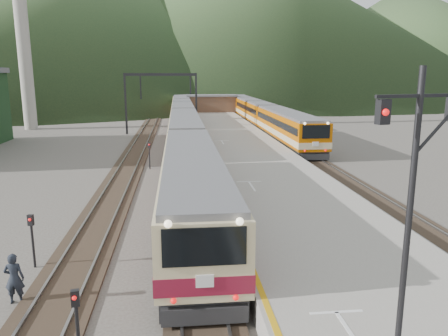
{
  "coord_description": "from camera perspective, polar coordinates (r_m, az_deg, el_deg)",
  "views": [
    {
      "loc": [
        -0.7,
        -3.99,
        7.82
      ],
      "look_at": [
        2.15,
        22.94,
        2.0
      ],
      "focal_mm": 35.0,
      "sensor_mm": 36.0,
      "label": 1
    }
  ],
  "objects": [
    {
      "name": "track_main",
      "position": [
        44.68,
        -5.05,
        2.09
      ],
      "size": [
        2.6,
        200.0,
        0.23
      ],
      "color": "black",
      "rests_on": "ground"
    },
    {
      "name": "track_far",
      "position": [
        44.88,
        -11.45,
        1.94
      ],
      "size": [
        2.6,
        200.0,
        0.23
      ],
      "color": "black",
      "rests_on": "ground"
    },
    {
      "name": "track_second",
      "position": [
        46.31,
        9.33,
        2.33
      ],
      "size": [
        2.6,
        200.0,
        0.23
      ],
      "color": "black",
      "rests_on": "ground"
    },
    {
      "name": "platform",
      "position": [
        43.09,
        2.46,
        2.34
      ],
      "size": [
        8.0,
        100.0,
        1.0
      ],
      "primitive_type": "cube",
      "color": "gray",
      "rests_on": "ground"
    },
    {
      "name": "gantry_near",
      "position": [
        59.07,
        -8.24,
        9.84
      ],
      "size": [
        9.55,
        0.25,
        8.0
      ],
      "color": "black",
      "rests_on": "ground"
    },
    {
      "name": "gantry_far",
      "position": [
        84.05,
        -7.63,
        10.51
      ],
      "size": [
        9.55,
        0.25,
        8.0
      ],
      "color": "black",
      "rests_on": "ground"
    },
    {
      "name": "smokestack",
      "position": [
        69.72,
        -24.94,
        16.97
      ],
      "size": [
        1.8,
        1.8,
        30.0
      ],
      "primitive_type": "cylinder",
      "color": "#9E998E",
      "rests_on": "ground"
    },
    {
      "name": "station_shed",
      "position": [
        82.4,
        -1.66,
        8.48
      ],
      "size": [
        9.4,
        4.4,
        3.1
      ],
      "color": "brown",
      "rests_on": "platform"
    },
    {
      "name": "hill_a",
      "position": [
        199.17,
        -18.29,
        17.95
      ],
      "size": [
        180.0,
        180.0,
        60.0
      ],
      "primitive_type": "cone",
      "color": "#2D4929",
      "rests_on": "ground"
    },
    {
      "name": "hill_b",
      "position": [
        237.86,
        1.51,
        19.3
      ],
      "size": [
        220.0,
        220.0,
        75.0
      ],
      "primitive_type": "cone",
      "color": "#2D4929",
      "rests_on": "ground"
    },
    {
      "name": "hill_c",
      "position": [
        241.54,
        22.09,
        15.36
      ],
      "size": [
        160.0,
        160.0,
        50.0
      ],
      "primitive_type": "cone",
      "color": "#2D4929",
      "rests_on": "ground"
    },
    {
      "name": "main_train",
      "position": [
        54.58,
        -5.3,
        6.08
      ],
      "size": [
        3.08,
        84.28,
        3.76
      ],
      "color": "#C5B385",
      "rests_on": "track_main"
    },
    {
      "name": "second_train",
      "position": [
        70.24,
        4.02,
        7.44
      ],
      "size": [
        3.07,
        62.9,
        3.75
      ],
      "color": "#B05400",
      "rests_on": "track_second"
    },
    {
      "name": "signal_mast",
      "position": [
        10.13,
        23.23,
        -3.48
      ],
      "size": [
        2.15,
        0.66,
        7.0
      ],
      "color": "black",
      "rests_on": "platform"
    },
    {
      "name": "short_signal_a",
      "position": [
        12.91,
        -18.67,
        -18.07
      ],
      "size": [
        0.25,
        0.2,
        2.27
      ],
      "color": "black",
      "rests_on": "ground"
    },
    {
      "name": "short_signal_b",
      "position": [
        37.05,
        -9.73,
        2.08
      ],
      "size": [
        0.26,
        0.22,
        2.27
      ],
      "color": "black",
      "rests_on": "ground"
    },
    {
      "name": "short_signal_c",
      "position": [
        19.61,
        -23.79,
        -7.87
      ],
      "size": [
        0.25,
        0.2,
        2.27
      ],
      "color": "black",
      "rests_on": "ground"
    },
    {
      "name": "worker",
      "position": [
        17.17,
        -25.72,
        -12.87
      ],
      "size": [
        0.68,
        0.46,
        1.83
      ],
      "primitive_type": "imported",
      "rotation": [
        0.0,
        0.0,
        3.17
      ],
      "color": "black",
      "rests_on": "ground"
    }
  ]
}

